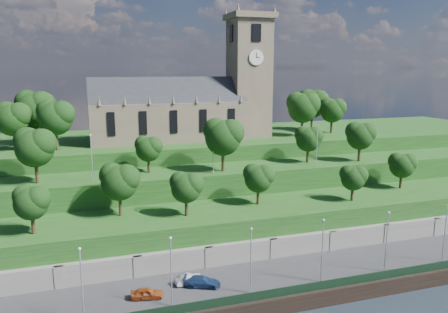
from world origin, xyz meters
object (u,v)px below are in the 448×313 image
object	(u,v)px
church	(190,103)
car_middle	(189,279)
car_right	(202,282)
car_left	(147,293)

from	to	relation	value
church	car_middle	world-z (taller)	church
church	car_right	world-z (taller)	church
church	car_left	size ratio (longest dim) A/B	9.74
church	car_middle	distance (m)	44.52
church	car_middle	bearing A→B (deg)	-103.95
car_left	car_right	world-z (taller)	car_right
car_left	car_right	bearing A→B (deg)	-72.76
church	car_right	distance (m)	45.36
car_left	car_right	distance (m)	7.30
car_middle	car_right	world-z (taller)	car_right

